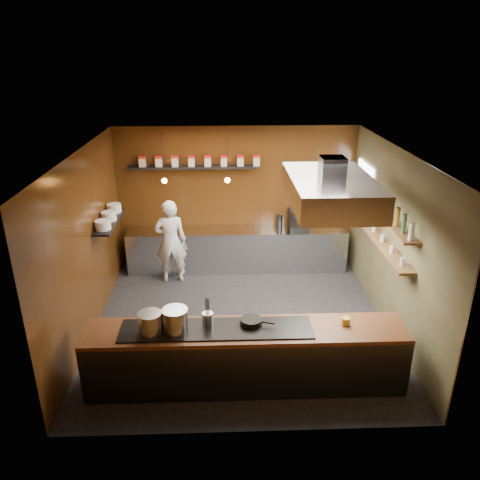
{
  "coord_description": "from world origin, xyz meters",
  "views": [
    {
      "loc": [
        -0.28,
        -6.98,
        4.47
      ],
      "look_at": [
        -0.01,
        0.4,
        1.4
      ],
      "focal_mm": 35.0,
      "sensor_mm": 36.0,
      "label": 1
    }
  ],
  "objects_px": {
    "stockpot_large": "(175,321)",
    "espresso_machine": "(299,219)",
    "stockpot_small": "(150,323)",
    "extractor_hood": "(331,190)",
    "chef": "(171,241)"
  },
  "relations": [
    {
      "from": "stockpot_large",
      "to": "chef",
      "type": "bearing_deg",
      "value": 96.96
    },
    {
      "from": "stockpot_small",
      "to": "espresso_machine",
      "type": "bearing_deg",
      "value": 56.55
    },
    {
      "from": "stockpot_large",
      "to": "espresso_machine",
      "type": "height_order",
      "value": "espresso_machine"
    },
    {
      "from": "stockpot_small",
      "to": "extractor_hood",
      "type": "bearing_deg",
      "value": 26.34
    },
    {
      "from": "stockpot_large",
      "to": "espresso_machine",
      "type": "relative_size",
      "value": 0.85
    },
    {
      "from": "extractor_hood",
      "to": "stockpot_small",
      "type": "height_order",
      "value": "extractor_hood"
    },
    {
      "from": "extractor_hood",
      "to": "chef",
      "type": "distance_m",
      "value": 3.75
    },
    {
      "from": "extractor_hood",
      "to": "stockpot_large",
      "type": "xyz_separation_m",
      "value": [
        -2.24,
        -1.25,
        -1.4
      ]
    },
    {
      "from": "stockpot_large",
      "to": "espresso_machine",
      "type": "xyz_separation_m",
      "value": [
        2.24,
        3.87,
        -0.0
      ]
    },
    {
      "from": "extractor_hood",
      "to": "espresso_machine",
      "type": "distance_m",
      "value": 2.97
    },
    {
      "from": "stockpot_large",
      "to": "stockpot_small",
      "type": "xyz_separation_m",
      "value": [
        -0.33,
        -0.02,
        -0.02
      ]
    },
    {
      "from": "extractor_hood",
      "to": "chef",
      "type": "height_order",
      "value": "extractor_hood"
    },
    {
      "from": "extractor_hood",
      "to": "stockpot_large",
      "type": "relative_size",
      "value": 5.78
    },
    {
      "from": "espresso_machine",
      "to": "chef",
      "type": "height_order",
      "value": "chef"
    },
    {
      "from": "extractor_hood",
      "to": "stockpot_large",
      "type": "distance_m",
      "value": 2.92
    }
  ]
}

